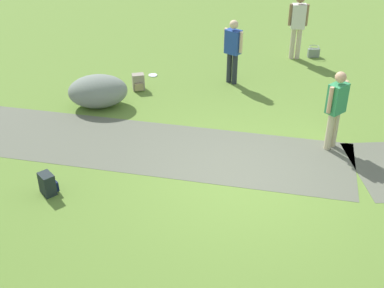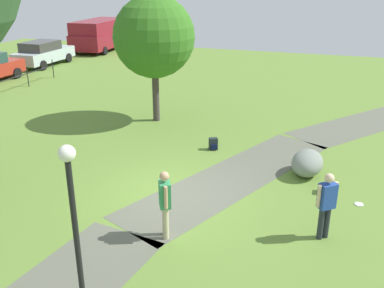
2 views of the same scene
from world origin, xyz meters
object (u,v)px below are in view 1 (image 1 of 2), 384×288
Objects in this scene: lawn_boulder at (98,91)px; handbag_on_grass at (314,52)px; spare_backpack_on_lawn at (48,184)px; passerby_on_path at (233,48)px; backpack_by_boulder at (138,82)px; man_near_boulder at (336,105)px; woman_with_handbag at (298,22)px; frisbee_on_grass at (153,75)px.

lawn_boulder reaches higher than handbag_on_grass.
lawn_boulder is 3.48× the size of spare_backpack_on_lawn.
backpack_by_boulder is at bearing -1.33° from passerby_on_path.
lawn_boulder is 5.19m from man_near_boulder.
lawn_boulder is 4.19× the size of handbag_on_grass.
handbag_on_grass is at bearing -144.45° from spare_backpack_on_lawn.
backpack_by_boulder is (2.32, -0.05, -0.72)m from passerby_on_path.
spare_backpack_on_lawn is at bearing 4.69° from man_near_boulder.
passerby_on_path is 3.98× the size of backpack_by_boulder.
woman_with_handbag is at bearing -102.80° from man_near_boulder.
woman_with_handbag is 4.66m from backpack_by_boulder.
passerby_on_path reaches higher than frisbee_on_grass.
man_near_boulder is 5.46m from spare_backpack_on_lawn.
spare_backpack_on_lawn is (6.43, 5.01, -0.84)m from woman_with_handbag.
backpack_by_boulder is 1.00× the size of spare_backpack_on_lawn.
woman_with_handbag is 8.19m from spare_backpack_on_lawn.
spare_backpack_on_lawn is at bearing 37.91° from woman_with_handbag.
woman_with_handbag is at bearing -142.09° from spare_backpack_on_lawn.
spare_backpack_on_lawn is at bearing 62.20° from frisbee_on_grass.
man_near_boulder is (-4.38, 2.72, 0.56)m from lawn_boulder.
frisbee_on_grass is (-2.44, -4.62, -0.18)m from spare_backpack_on_lawn.
man_near_boulder is at bearing 148.14° from lawn_boulder.
handbag_on_grass is at bearing 178.97° from woman_with_handbag.
backpack_by_boulder is at bearing 14.55° from woman_with_handbag.
backpack_by_boulder is 4.34m from spare_backpack_on_lawn.
man_near_boulder reaches higher than spare_backpack_on_lawn.
woman_with_handbag reaches higher than spare_backpack_on_lawn.
man_near_boulder is 4.03× the size of backpack_by_boulder.
woman_with_handbag is at bearing -161.24° from lawn_boulder.
backpack_by_boulder is (4.44, 1.15, -0.84)m from woman_with_handbag.
lawn_boulder is 3.48× the size of backpack_by_boulder.
backpack_by_boulder reaches higher than frisbee_on_grass.
spare_backpack_on_lawn is at bearing 72.34° from lawn_boulder.
woman_with_handbag is 4.14m from frisbee_on_grass.
spare_backpack_on_lawn is (5.39, 0.44, -0.73)m from man_near_boulder.
backpack_by_boulder is at bearing -144.91° from lawn_boulder.
handbag_on_grass is at bearing -175.29° from frisbee_on_grass.
passerby_on_path is at bearing 29.58° from woman_with_handbag.
lawn_boulder is at bearing 45.53° from frisbee_on_grass.
backpack_by_boulder is at bearing -117.29° from spare_backpack_on_lawn.
lawn_boulder is 5.77m from woman_with_handbag.
passerby_on_path is (2.12, 1.21, -0.12)m from woman_with_handbag.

